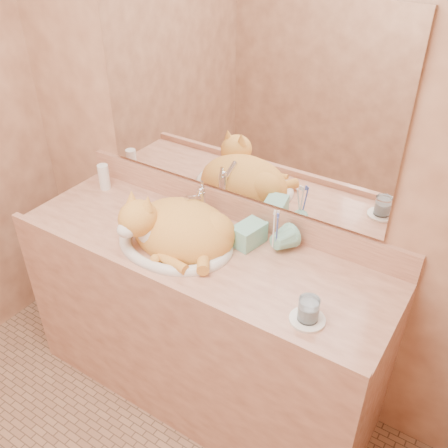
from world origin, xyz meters
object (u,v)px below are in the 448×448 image
Objects in this scene: toothbrush_cup at (274,244)px; water_glass at (309,309)px; vanity_counter at (201,324)px; soap_dispenser at (238,230)px; sink_basin at (175,228)px; cat at (176,227)px.

toothbrush_cup is 0.38m from water_glass.
vanity_counter is at bearing 166.28° from water_glass.
soap_dispenser reaches higher than vanity_counter.
toothbrush_cup is at bearing 135.27° from water_glass.
soap_dispenser is 1.94× the size of toothbrush_cup.
sink_basin is 2.42× the size of soap_dispenser.
water_glass reaches higher than vanity_counter.
vanity_counter is 3.28× the size of sink_basin.
cat is at bearing 169.41° from water_glass.
water_glass is at bearing -44.73° from toothbrush_cup.
sink_basin is 5.80× the size of water_glass.
vanity_counter is at bearing 16.05° from sink_basin.
soap_dispenser is 0.45m from water_glass.
sink_basin is (-0.10, -0.02, 0.50)m from vanity_counter.
sink_basin is at bearing -147.25° from soap_dispenser.
toothbrush_cup is at bearing 18.77° from cat.
soap_dispenser reaches higher than water_glass.
cat is at bearing -158.36° from toothbrush_cup.
vanity_counter is 0.55m from soap_dispenser.
cat is 0.25m from soap_dispenser.
vanity_counter is at bearing 4.09° from cat.
toothbrush_cup reaches higher than vanity_counter.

